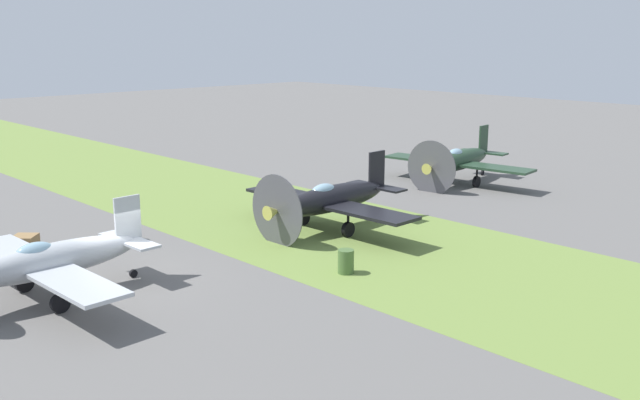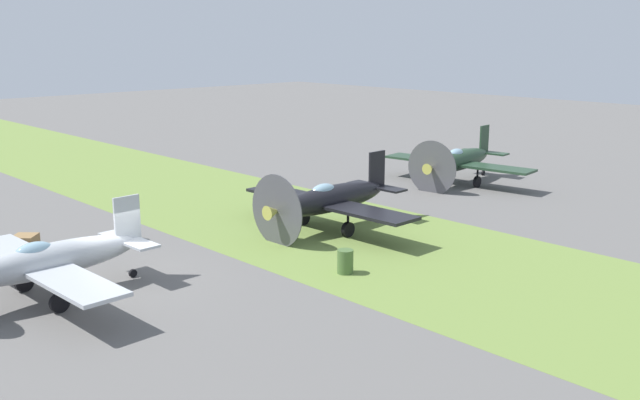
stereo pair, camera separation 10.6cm
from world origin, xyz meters
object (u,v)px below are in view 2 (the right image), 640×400
at_px(ground_crew_mechanic, 119,219).
at_px(fuel_drum, 345,262).
at_px(airplane_trail, 459,160).
at_px(supply_crate, 25,243).
at_px(airplane_wingman, 330,199).
at_px(airplane_lead, 48,261).

distance_m(ground_crew_mechanic, fuel_drum, 10.57).
distance_m(airplane_trail, supply_crate, 24.46).
bearing_deg(airplane_wingman, fuel_drum, 139.64).
distance_m(airplane_trail, fuel_drum, 17.99).
height_order(airplane_trail, fuel_drum, airplane_trail).
relative_size(airplane_wingman, airplane_trail, 1.01).
distance_m(airplane_wingman, airplane_trail, 12.90).
xyz_separation_m(airplane_lead, supply_crate, (6.14, -1.58, -1.02)).
height_order(airplane_trail, supply_crate, airplane_trail).
distance_m(airplane_lead, airplane_wingman, 12.92).
bearing_deg(ground_crew_mechanic, airplane_lead, -24.32).
bearing_deg(airplane_lead, airplane_wingman, -92.36).
height_order(fuel_drum, supply_crate, fuel_drum).
height_order(airplane_lead, airplane_trail, airplane_trail).
bearing_deg(supply_crate, airplane_trail, -99.93).
xyz_separation_m(airplane_lead, airplane_wingman, (-0.17, -12.92, 0.08)).
bearing_deg(supply_crate, fuel_drum, -146.01).
xyz_separation_m(airplane_trail, supply_crate, (4.21, 24.08, -1.07)).
bearing_deg(ground_crew_mechanic, supply_crate, -86.81).
height_order(ground_crew_mechanic, supply_crate, ground_crew_mechanic).
height_order(airplane_wingman, ground_crew_mechanic, airplane_wingman).
relative_size(airplane_lead, airplane_wingman, 0.95).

